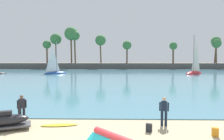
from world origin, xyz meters
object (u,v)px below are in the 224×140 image
(backpack_spare, at_px, (215,132))
(sailboat_mid_bay, at_px, (55,71))
(sailboat_toward_headland, at_px, (194,70))
(surfboard, at_px, (59,125))
(backpack_near_kite, at_px, (149,128))
(person_rigging_by_gear, at_px, (22,108))
(person_at_waterline, at_px, (164,110))
(watercraft_on_trailer, at_px, (5,121))

(backpack_spare, xyz_separation_m, sailboat_mid_bay, (-18.76, 38.09, 0.55))
(sailboat_toward_headland, bearing_deg, surfboard, -119.15)
(backpack_near_kite, height_order, sailboat_mid_bay, sailboat_mid_bay)
(person_rigging_by_gear, relative_size, person_at_waterline, 1.00)
(watercraft_on_trailer, relative_size, backpack_near_kite, 6.33)
(sailboat_toward_headland, bearing_deg, sailboat_mid_bay, -179.02)
(backpack_spare, height_order, sailboat_toward_headland, sailboat_toward_headland)
(person_rigging_by_gear, bearing_deg, sailboat_toward_headland, 57.63)
(person_at_waterline, relative_size, sailboat_toward_headland, 0.18)
(watercraft_on_trailer, relative_size, surfboard, 1.33)
(watercraft_on_trailer, relative_size, backpack_spare, 6.33)
(watercraft_on_trailer, distance_m, person_at_waterline, 8.80)
(backpack_near_kite, bearing_deg, person_rigging_by_gear, 168.38)
(watercraft_on_trailer, height_order, person_at_waterline, person_at_waterline)
(backpack_spare, relative_size, surfboard, 0.21)
(backpack_near_kite, height_order, backpack_spare, same)
(backpack_spare, height_order, sailboat_mid_bay, sailboat_mid_bay)
(sailboat_mid_bay, bearing_deg, surfboard, -73.91)
(person_at_waterline, distance_m, surfboard, 6.06)
(backpack_near_kite, distance_m, sailboat_mid_bay, 40.60)
(watercraft_on_trailer, bearing_deg, sailboat_toward_headland, 58.29)
(person_at_waterline, height_order, sailboat_mid_bay, sailboat_mid_bay)
(sailboat_mid_bay, bearing_deg, watercraft_on_trailer, -78.21)
(backpack_near_kite, xyz_separation_m, backpack_spare, (3.19, -0.59, 0.00))
(backpack_near_kite, distance_m, backpack_spare, 3.25)
(watercraft_on_trailer, height_order, sailboat_toward_headland, sailboat_toward_headland)
(surfboard, relative_size, sailboat_toward_headland, 0.23)
(person_rigging_by_gear, xyz_separation_m, sailboat_mid_bay, (-8.13, 35.97, -0.14))
(person_rigging_by_gear, relative_size, backpack_spare, 3.78)
(person_rigging_by_gear, bearing_deg, sailboat_mid_bay, 102.73)
(person_rigging_by_gear, relative_size, surfboard, 0.79)
(backpack_near_kite, xyz_separation_m, surfboard, (-5.00, 0.90, -0.17))
(person_at_waterline, relative_size, backpack_spare, 3.78)
(backpack_near_kite, xyz_separation_m, sailboat_toward_headland, (15.70, 38.03, 0.68))
(person_rigging_by_gear, relative_size, backpack_near_kite, 3.78)
(watercraft_on_trailer, relative_size, person_at_waterline, 1.67)
(watercraft_on_trailer, xyz_separation_m, backpack_near_kite, (7.75, -0.08, -0.31))
(person_at_waterline, relative_size, backpack_near_kite, 3.78)
(surfboard, bearing_deg, person_at_waterline, 173.03)
(sailboat_toward_headland, bearing_deg, person_rigging_by_gear, -122.37)
(person_at_waterline, distance_m, backpack_spare, 2.81)
(surfboard, bearing_deg, person_rigging_by_gear, -22.60)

